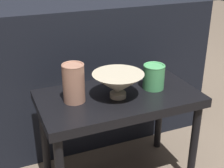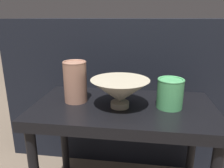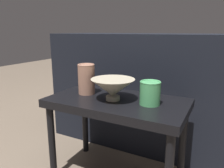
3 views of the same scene
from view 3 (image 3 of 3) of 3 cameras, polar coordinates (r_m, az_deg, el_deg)
table at (r=1.11m, az=1.32°, el=-6.84°), size 0.69×0.38×0.45m
couch_backdrop at (r=1.56m, az=9.64°, el=-1.31°), size 1.32×0.50×0.76m
bowl at (r=1.06m, az=0.23°, el=-0.99°), size 0.21×0.21×0.11m
vase_textured_left at (r=1.18m, az=-6.70°, el=1.41°), size 0.09×0.09×0.16m
vase_colorful_right at (r=1.01m, az=9.85°, el=-2.23°), size 0.10×0.10×0.11m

